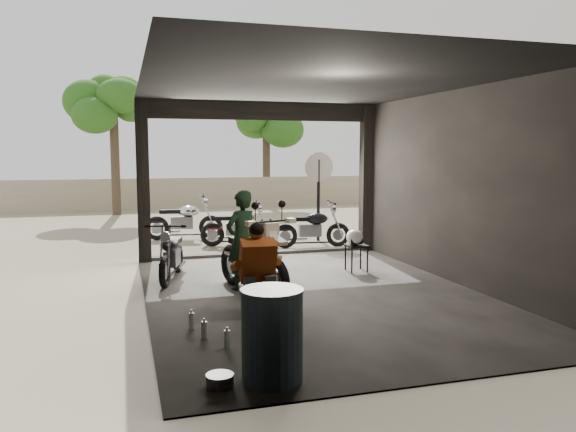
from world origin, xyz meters
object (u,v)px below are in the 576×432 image
stool (356,249)px  main_bike (252,255)px  sign_post (319,182)px  outside_bike_b (239,224)px  rider (242,241)px  oil_drum (272,337)px  helmet (355,237)px  outside_bike_c (312,225)px  outside_bike_a (184,217)px  mechanic (259,273)px  left_bike (171,251)px

stool → main_bike: bearing=-155.2°
main_bike → sign_post: (2.73, 4.67, 0.84)m
stool → sign_post: size_ratio=0.23×
outside_bike_b → rider: bearing=177.5°
outside_bike_b → oil_drum: size_ratio=1.72×
rider → sign_post: bearing=-150.6°
helmet → outside_bike_c: bearing=70.5°
outside_bike_c → oil_drum: (-2.81, -7.09, -0.08)m
outside_bike_a → stool: outside_bike_a is taller
outside_bike_a → mechanic: 7.04m
outside_bike_b → outside_bike_a: bearing=48.7°
main_bike → oil_drum: main_bike is taller
main_bike → stool: (2.17, 1.00, -0.18)m
main_bike → outside_bike_b: (0.68, 4.44, -0.09)m
left_bike → outside_bike_c: outside_bike_c is taller
sign_post → outside_bike_b: bearing=-174.5°
stool → outside_bike_c: bearing=88.4°
mechanic → rider: bearing=90.0°
outside_bike_b → outside_bike_c: bearing=-105.9°
left_bike → stool: size_ratio=2.95×
outside_bike_a → outside_bike_c: (2.69, -2.02, -0.04)m
outside_bike_a → sign_post: size_ratio=0.77×
left_bike → outside_bike_a: outside_bike_a is taller
outside_bike_a → sign_post: sign_post is taller
outside_bike_b → stool: (1.49, -3.44, -0.09)m
left_bike → oil_drum: left_bike is taller
stool → sign_post: (0.56, 3.66, 1.02)m
outside_bike_a → outside_bike_c: bearing=-120.2°
sign_post → oil_drum: bearing=-113.1°
outside_bike_a → outside_bike_c: 3.37m
outside_bike_a → rider: rider is taller
outside_bike_c → sign_post: bearing=-21.0°
left_bike → outside_bike_b: size_ratio=0.97×
main_bike → rider: (-0.11, 0.27, 0.19)m
outside_bike_a → outside_bike_b: bearing=-132.8°
left_bike → mechanic: size_ratio=1.24×
main_bike → stool: 2.40m
sign_post → stool: bearing=-99.4°
mechanic → oil_drum: 2.12m
helmet → sign_post: bearing=63.7°
outside_bike_b → sign_post: 2.26m
rider → mechanic: (-0.08, -1.54, -0.19)m
mechanic → stool: 3.29m
mechanic → oil_drum: mechanic is taller
mechanic → sign_post: size_ratio=0.55×
outside_bike_c → mechanic: (-2.44, -5.02, 0.08)m
main_bike → left_bike: bearing=115.0°
main_bike → left_bike: 1.71m
outside_bike_a → outside_bike_b: outside_bike_a is taller
rider → oil_drum: 3.66m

